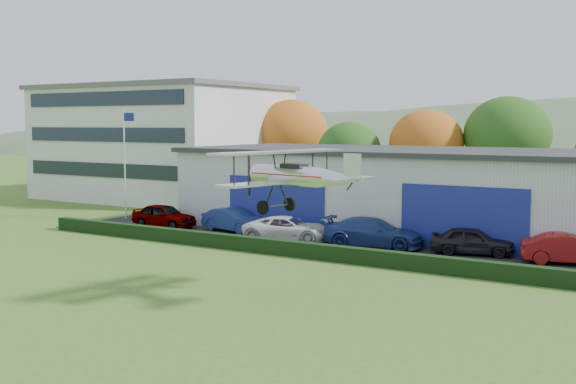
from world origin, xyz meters
The scene contains 14 objects.
ground centered at (0.00, 0.00, 0.00)m, with size 300.00×300.00×0.00m, color #3C6820.
apron centered at (3.00, 21.00, 0.03)m, with size 48.00×9.00×0.05m, color black.
hedge centered at (3.00, 16.20, 0.40)m, with size 46.00×0.60×0.80m, color black.
hangar centered at (5.00, 27.98, 2.66)m, with size 40.60×12.60×5.30m.
office_block centered at (-28.00, 35.00, 5.21)m, with size 20.60×15.60×10.40m.
flagpole centered at (-19.88, 22.00, 4.78)m, with size 1.05×0.10×8.00m.
tree_belt centered at (0.85, 40.62, 5.61)m, with size 75.70×13.22×10.12m.
car_0 centered at (-14.76, 20.26, 0.83)m, with size 1.83×4.56×1.55m, color gray.
car_1 centered at (-9.64, 21.12, 0.81)m, with size 1.60×4.59×1.51m, color navy.
car_2 centered at (-4.73, 19.83, 0.78)m, with size 2.42×5.25×1.46m, color silver.
car_3 centered at (0.31, 20.72, 0.87)m, with size 2.29×5.62×1.63m, color navy.
car_4 centered at (5.71, 21.40, 0.78)m, with size 1.73×4.29×1.46m, color black.
car_5 centered at (10.57, 21.43, 0.80)m, with size 1.59×4.56×1.50m, color maroon.
biplane centered at (2.73, 8.37, 5.00)m, with size 5.83×6.65×2.47m.
Camera 1 is at (16.82, -14.78, 6.94)m, focal length 43.88 mm.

